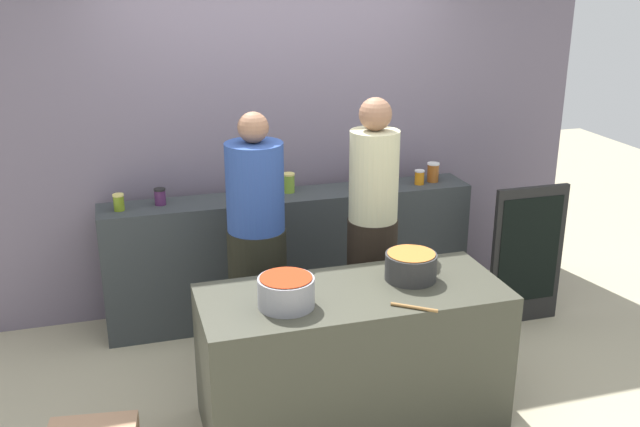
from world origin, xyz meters
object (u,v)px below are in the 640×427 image
object	(u,v)px
preserve_jar_3	(288,183)
cook_in_cap	(372,242)
preserve_jar_2	(251,187)
wooden_spoon	(414,307)
preserve_jar_5	(383,175)
cooking_pot_left	(286,292)
cook_with_tongs	(257,253)
chalkboard_sign	(527,255)
preserve_jar_1	(160,197)
preserve_jar_4	(365,178)
cooking_pot_center	(411,266)
preserve_jar_6	(419,177)
preserve_jar_7	(433,172)
preserve_jar_0	(119,202)

from	to	relation	value
preserve_jar_3	cook_in_cap	world-z (taller)	cook_in_cap
preserve_jar_2	wooden_spoon	xyz separation A→B (m)	(0.51, -1.76, -0.18)
preserve_jar_5	cook_in_cap	distance (m)	0.87
cooking_pot_left	cook_with_tongs	distance (m)	0.91
preserve_jar_2	cooking_pot_left	bearing A→B (deg)	-94.55
preserve_jar_2	chalkboard_sign	distance (m)	2.05
preserve_jar_3	cook_with_tongs	distance (m)	0.77
preserve_jar_1	preserve_jar_3	distance (m)	0.91
preserve_jar_5	cook_with_tongs	world-z (taller)	cook_with_tongs
wooden_spoon	cook_in_cap	bearing A→B (deg)	82.15
preserve_jar_1	wooden_spoon	xyz separation A→B (m)	(1.15, -1.72, -0.18)
preserve_jar_1	cooking_pot_left	xyz separation A→B (m)	(0.52, -1.50, -0.10)
cooking_pot_left	chalkboard_sign	bearing A→B (deg)	23.32
preserve_jar_4	chalkboard_sign	bearing A→B (deg)	-31.46
cooking_pot_center	preserve_jar_3	bearing A→B (deg)	104.79
preserve_jar_1	preserve_jar_5	size ratio (longest dim) A/B	0.96
preserve_jar_6	preserve_jar_7	size ratio (longest dim) A/B	0.74
preserve_jar_7	chalkboard_sign	size ratio (longest dim) A/B	0.14
preserve_jar_2	cook_with_tongs	distance (m)	0.70
preserve_jar_6	cook_in_cap	size ratio (longest dim) A/B	0.06
cook_in_cap	preserve_jar_0	bearing A→B (deg)	156.51
preserve_jar_5	cooking_pot_left	bearing A→B (deg)	-126.24
preserve_jar_1	preserve_jar_2	world-z (taller)	same
preserve_jar_1	cook_in_cap	distance (m)	1.49
preserve_jar_3	chalkboard_sign	bearing A→B (deg)	-22.54
preserve_jar_3	wooden_spoon	distance (m)	1.78
preserve_jar_6	cook_with_tongs	distance (m)	1.49
preserve_jar_6	preserve_jar_3	bearing A→B (deg)	175.08
preserve_jar_5	cooking_pot_left	xyz separation A→B (m)	(-1.13, -1.55, -0.11)
preserve_jar_6	wooden_spoon	world-z (taller)	preserve_jar_6
preserve_jar_2	preserve_jar_3	xyz separation A→B (m)	(0.27, -0.01, 0.01)
preserve_jar_3	cooking_pot_center	distance (m)	1.45
preserve_jar_1	cook_in_cap	bearing A→B (deg)	-29.38
preserve_jar_3	preserve_jar_5	bearing A→B (deg)	1.37
preserve_jar_4	chalkboard_sign	xyz separation A→B (m)	(1.03, -0.63, -0.48)
cook_with_tongs	cook_in_cap	size ratio (longest dim) A/B	0.96
preserve_jar_7	preserve_jar_5	bearing A→B (deg)	169.95
preserve_jar_6	preserve_jar_7	xyz separation A→B (m)	(0.13, 0.04, 0.02)
preserve_jar_5	wooden_spoon	world-z (taller)	preserve_jar_5
cooking_pot_left	preserve_jar_7	bearing A→B (deg)	44.30
preserve_jar_7	chalkboard_sign	world-z (taller)	preserve_jar_7
cook_in_cap	chalkboard_sign	size ratio (longest dim) A/B	1.68
preserve_jar_0	preserve_jar_1	bearing A→B (deg)	9.38
preserve_jar_2	chalkboard_sign	bearing A→B (deg)	-19.95
preserve_jar_2	wooden_spoon	world-z (taller)	preserve_jar_2
preserve_jar_6	wooden_spoon	xyz separation A→B (m)	(-0.76, -1.66, -0.17)
preserve_jar_5	preserve_jar_6	distance (m)	0.27
preserve_jar_1	preserve_jar_2	xyz separation A→B (m)	(0.64, 0.04, -0.00)
preserve_jar_3	preserve_jar_0	bearing A→B (deg)	-176.54
preserve_jar_6	chalkboard_sign	bearing A→B (deg)	-43.54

